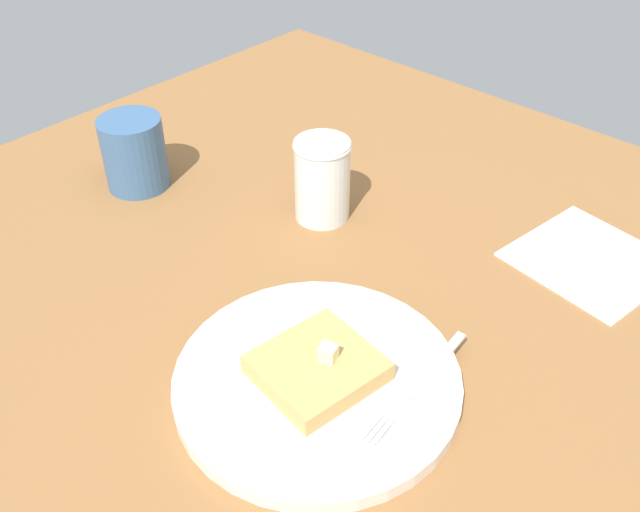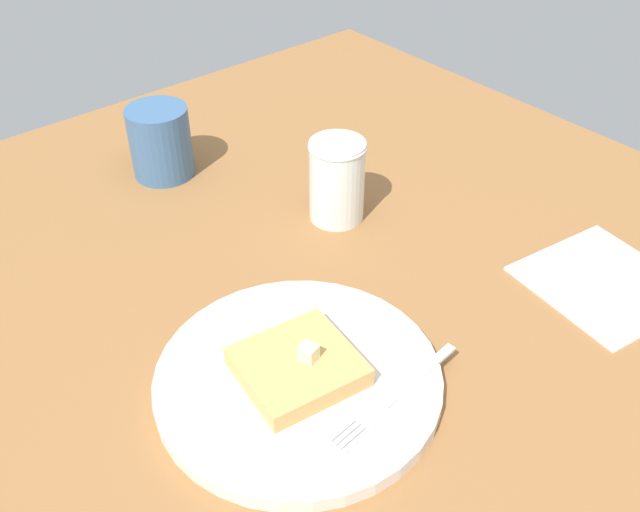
{
  "view_description": "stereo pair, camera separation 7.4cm",
  "coord_description": "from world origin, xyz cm",
  "px_view_note": "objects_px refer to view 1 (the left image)",
  "views": [
    {
      "loc": [
        -33.52,
        35.82,
        52.66
      ],
      "look_at": [
        5.7,
        -6.88,
        6.92
      ],
      "focal_mm": 40.0,
      "sensor_mm": 36.0,
      "label": 1
    },
    {
      "loc": [
        -38.62,
        30.5,
        52.66
      ],
      "look_at": [
        5.7,
        -6.88,
        6.92
      ],
      "focal_mm": 40.0,
      "sensor_mm": 36.0,
      "label": 2
    }
  ],
  "objects_px": {
    "plate": "(317,380)",
    "fork": "(413,392)",
    "napkin": "(590,260)",
    "syrup_jar": "(322,184)",
    "coffee_mug": "(133,152)"
  },
  "relations": [
    {
      "from": "plate",
      "to": "syrup_jar",
      "type": "bearing_deg",
      "value": -48.49
    },
    {
      "from": "fork",
      "to": "coffee_mug",
      "type": "xyz_separation_m",
      "value": [
        0.49,
        -0.06,
        0.03
      ]
    },
    {
      "from": "coffee_mug",
      "to": "syrup_jar",
      "type": "bearing_deg",
      "value": -154.2
    },
    {
      "from": "syrup_jar",
      "to": "coffee_mug",
      "type": "xyz_separation_m",
      "value": [
        0.23,
        0.11,
        0.0
      ]
    },
    {
      "from": "fork",
      "to": "coffee_mug",
      "type": "bearing_deg",
      "value": -6.55
    },
    {
      "from": "plate",
      "to": "napkin",
      "type": "bearing_deg",
      "value": -106.37
    },
    {
      "from": "plate",
      "to": "fork",
      "type": "relative_size",
      "value": 1.64
    },
    {
      "from": "fork",
      "to": "napkin",
      "type": "relative_size",
      "value": 1.06
    },
    {
      "from": "napkin",
      "to": "fork",
      "type": "bearing_deg",
      "value": 85.51
    },
    {
      "from": "napkin",
      "to": "syrup_jar",
      "type": "bearing_deg",
      "value": 25.92
    },
    {
      "from": "coffee_mug",
      "to": "napkin",
      "type": "bearing_deg",
      "value": -154.13
    },
    {
      "from": "fork",
      "to": "syrup_jar",
      "type": "distance_m",
      "value": 0.31
    },
    {
      "from": "fork",
      "to": "napkin",
      "type": "bearing_deg",
      "value": -94.49
    },
    {
      "from": "fork",
      "to": "napkin",
      "type": "distance_m",
      "value": 0.3
    },
    {
      "from": "plate",
      "to": "coffee_mug",
      "type": "relative_size",
      "value": 2.41
    }
  ]
}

